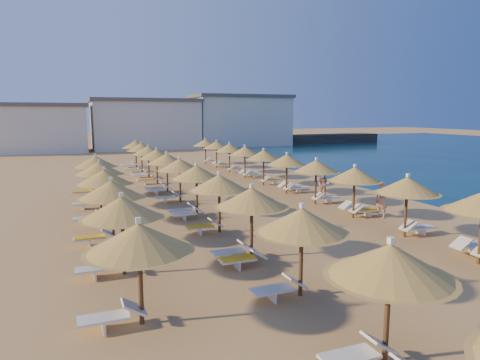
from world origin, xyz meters
name	(u,v)px	position (x,y,z in m)	size (l,w,h in m)	color
ground	(265,217)	(0.00, 0.00, 0.00)	(220.00, 220.00, 0.00)	tan
jetty	(302,139)	(28.48, 45.73, 0.75)	(30.00, 4.00, 1.50)	black
hotel_blocks	(152,123)	(2.63, 45.20, 3.70)	(46.81, 10.23, 8.10)	silver
parasol_row_east	(301,163)	(4.04, 3.55, 2.16)	(2.69, 41.71, 2.70)	brown
parasol_row_west	(188,169)	(-3.01, 3.55, 2.16)	(2.69, 41.71, 2.70)	brown
parasol_row_inland	(108,184)	(-7.48, 0.01, 2.16)	(2.69, 20.42, 2.70)	brown
loungers	(230,201)	(-0.77, 2.86, 0.34)	(14.53, 39.57, 0.66)	white
beachgoer_a	(382,200)	(5.35, -2.26, 0.89)	(0.65, 0.43, 1.79)	tan
beachgoer_b	(323,184)	(5.75, 3.63, 0.79)	(0.77, 0.60, 1.58)	tan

